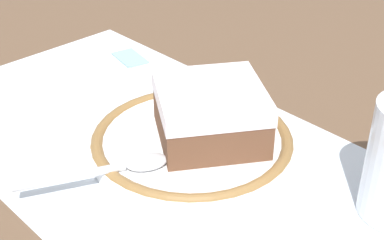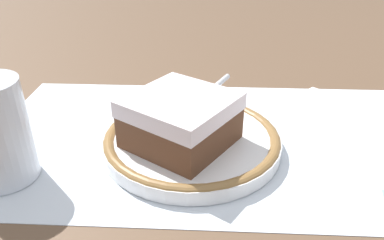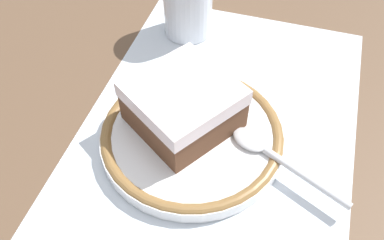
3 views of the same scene
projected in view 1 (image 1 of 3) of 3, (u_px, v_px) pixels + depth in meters
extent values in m
plane|color=brown|center=(154.00, 148.00, 0.57)|extent=(2.40, 2.40, 0.00)
cube|color=silver|center=(154.00, 147.00, 0.57)|extent=(0.55, 0.30, 0.00)
cylinder|color=white|center=(192.00, 144.00, 0.56)|extent=(0.20, 0.20, 0.02)
torus|color=olive|center=(192.00, 140.00, 0.56)|extent=(0.20, 0.20, 0.01)
cube|color=brown|center=(210.00, 121.00, 0.55)|extent=(0.14, 0.14, 0.04)
cube|color=white|center=(211.00, 97.00, 0.53)|extent=(0.14, 0.14, 0.02)
ellipsoid|color=silver|center=(146.00, 162.00, 0.51)|extent=(0.04, 0.05, 0.01)
cylinder|color=silver|center=(70.00, 177.00, 0.49)|extent=(0.05, 0.09, 0.01)
cube|color=white|center=(21.00, 119.00, 0.61)|extent=(0.17, 0.17, 0.00)
cube|color=#8CB2E0|center=(130.00, 56.00, 0.74)|extent=(0.06, 0.04, 0.01)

